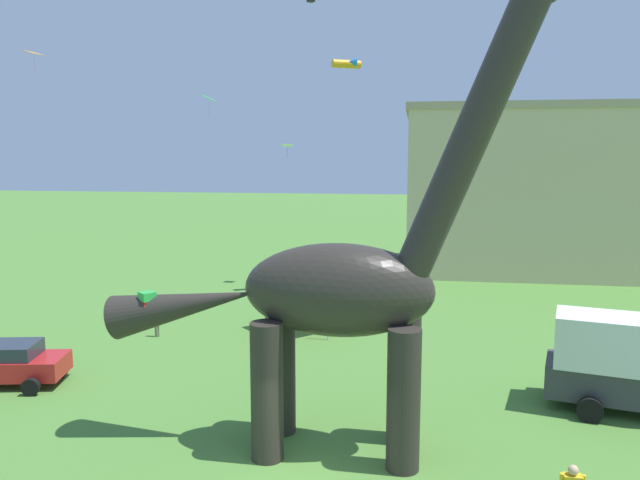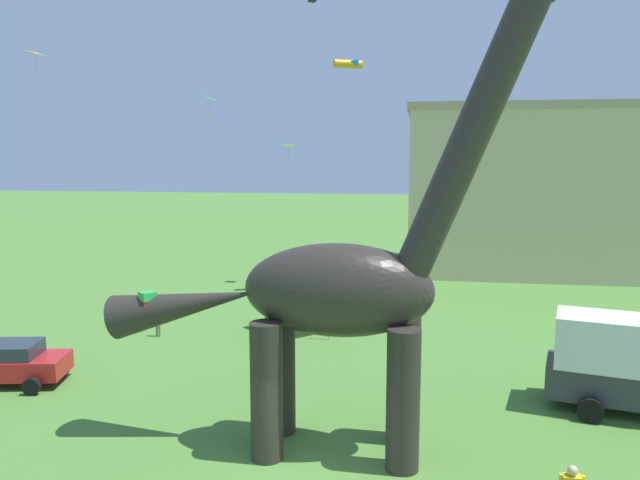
# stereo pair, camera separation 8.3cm
# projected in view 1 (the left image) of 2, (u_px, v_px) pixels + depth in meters

# --- Properties ---
(dinosaur_sculpture) EXTENTS (12.39, 2.63, 12.95)m
(dinosaur_sculpture) POSITION_uv_depth(u_px,v_px,m) (336.00, 290.00, 17.10)
(dinosaur_sculpture) COLOR #2D2823
(dinosaur_sculpture) RESTS_ON ground_plane
(parked_sedan_left) EXTENTS (4.47, 2.56, 1.55)m
(parked_sedan_left) POSITION_uv_depth(u_px,v_px,m) (6.00, 363.00, 22.64)
(parked_sedan_left) COLOR red
(parked_sedan_left) RESTS_ON ground_plane
(parked_box_truck) EXTENTS (5.94, 3.36, 3.20)m
(parked_box_truck) POSITION_uv_depth(u_px,v_px,m) (634.00, 364.00, 20.06)
(parked_box_truck) COLOR #38383D
(parked_box_truck) RESTS_ON ground_plane
(person_photographer) EXTENTS (0.40, 0.17, 1.06)m
(person_photographer) POSITION_uv_depth(u_px,v_px,m) (157.00, 323.00, 28.57)
(person_photographer) COLOR #6B6056
(person_photographer) RESTS_ON ground_plane
(festival_canopy_tent) EXTENTS (3.15, 3.15, 3.00)m
(festival_canopy_tent) POSITION_uv_depth(u_px,v_px,m) (304.00, 279.00, 29.38)
(festival_canopy_tent) COLOR #B2B2B7
(festival_canopy_tent) RESTS_ON ground_plane
(kite_near_high) EXTENTS (0.74, 0.58, 0.88)m
(kite_near_high) POSITION_uv_depth(u_px,v_px,m) (288.00, 146.00, 39.09)
(kite_near_high) COLOR white
(kite_apex) EXTENTS (1.73, 1.76, 0.50)m
(kite_apex) POSITION_uv_depth(u_px,v_px,m) (348.00, 64.00, 35.61)
(kite_apex) COLOR orange
(kite_far_right) EXTENTS (0.98, 1.24, 1.45)m
(kite_far_right) POSITION_uv_depth(u_px,v_px,m) (34.00, 53.00, 37.51)
(kite_far_right) COLOR orange
(kite_drifting) EXTENTS (0.56, 0.56, 0.57)m
(kite_drifting) POSITION_uv_depth(u_px,v_px,m) (147.00, 302.00, 17.87)
(kite_drifting) COLOR green
(kite_far_left) EXTENTS (0.71, 0.98, 1.24)m
(kite_far_left) POSITION_uv_depth(u_px,v_px,m) (209.00, 98.00, 27.76)
(kite_far_left) COLOR green
(background_building_block) EXTENTS (21.05, 11.41, 11.87)m
(background_building_block) POSITION_uv_depth(u_px,v_px,m) (551.00, 189.00, 44.86)
(background_building_block) COLOR #CCB78E
(background_building_block) RESTS_ON ground_plane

